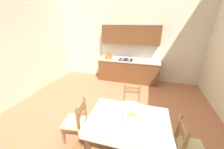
{
  "coord_description": "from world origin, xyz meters",
  "views": [
    {
      "loc": [
        0.87,
        -2.54,
        2.33
      ],
      "look_at": [
        0.1,
        0.15,
        1.17
      ],
      "focal_mm": 20.67,
      "sensor_mm": 36.0,
      "label": 1
    }
  ],
  "objects": [
    {
      "name": "dining_chair_tv_side",
      "position": [
        -0.4,
        -0.77,
        0.44
      ],
      "size": [
        0.47,
        0.47,
        0.93
      ],
      "color": "#D1BC89",
      "rests_on": "ground_plane"
    },
    {
      "name": "dining_chair_window_side",
      "position": [
        1.65,
        -0.79,
        0.44
      ],
      "size": [
        0.44,
        0.44,
        0.93
      ],
      "color": "#D1BC89",
      "rests_on": "ground_plane"
    },
    {
      "name": "wall_back",
      "position": [
        0.0,
        2.78,
        2.09
      ],
      "size": [
        6.25,
        0.12,
        4.17
      ],
      "primitive_type": "cube",
      "color": "beige",
      "rests_on": "ground_plane"
    },
    {
      "name": "fruit_bowl",
      "position": [
        0.71,
        -0.76,
        0.81
      ],
      "size": [
        0.3,
        0.3,
        0.12
      ],
      "color": "beige",
      "rests_on": "dining_table"
    },
    {
      "name": "dining_table",
      "position": [
        0.66,
        -0.77,
        0.63
      ],
      "size": [
        1.42,
        1.02,
        0.75
      ],
      "color": "brown",
      "rests_on": "ground_plane"
    },
    {
      "name": "dining_chair_kitchen_side",
      "position": [
        0.59,
        0.08,
        0.44
      ],
      "size": [
        0.45,
        0.45,
        0.93
      ],
      "color": "#D1BC89",
      "rests_on": "ground_plane"
    },
    {
      "name": "kitchen_cabinetry",
      "position": [
        0.14,
        2.45,
        0.86
      ],
      "size": [
        2.41,
        0.63,
        2.2
      ],
      "color": "brown",
      "rests_on": "ground_plane"
    },
    {
      "name": "ground_plane",
      "position": [
        0.0,
        0.0,
        -0.05
      ],
      "size": [
        6.25,
        6.04,
        0.1
      ],
      "primitive_type": "cube",
      "color": "#B7704C"
    }
  ]
}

